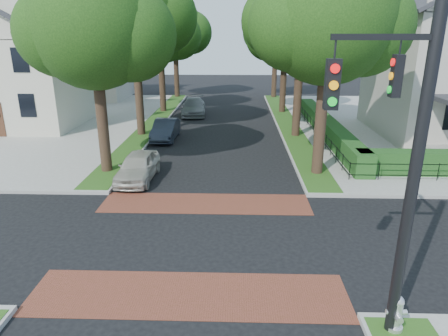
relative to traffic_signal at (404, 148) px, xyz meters
The scene contains 22 objects.
ground 8.09m from the traffic_signal, 137.91° to the left, with size 120.00×120.00×0.00m, color black.
crosswalk_far 10.20m from the traffic_signal, 122.69° to the left, with size 9.00×2.20×0.01m, color brown.
crosswalk_near 6.89m from the traffic_signal, 166.05° to the left, with size 9.00×2.20×0.01m, color brown.
grass_strip_ne 23.95m from the traffic_signal, 88.75° to the left, with size 1.60×29.80×0.02m, color #244C15.
grass_strip_nw 26.06m from the traffic_signal, 113.63° to the left, with size 1.60×29.80×0.02m, color #244C15.
tree_right_near 12.03m from the traffic_signal, 86.47° to the left, with size 7.75×6.67×10.66m.
tree_right_mid 19.95m from the traffic_signal, 87.89° to the left, with size 8.25×7.09×11.22m.
tree_right_far 28.73m from the traffic_signal, 88.57° to the left, with size 7.25×6.23×9.74m.
tree_right_back 37.74m from the traffic_signal, 88.91° to the left, with size 7.50×6.45×10.20m.
tree_left_near 15.74m from the traffic_signal, 131.45° to the left, with size 7.50×6.45×10.20m.
tree_left_mid 22.48m from the traffic_signal, 117.60° to the left, with size 8.00×6.88×11.48m.
tree_left_far 30.52m from the traffic_signal, 109.77° to the left, with size 7.00×6.02×9.86m.
tree_left_back 39.12m from the traffic_signal, 105.27° to the left, with size 7.75×6.66×10.44m.
hedge_main_road 20.01m from the traffic_signal, 81.75° to the left, with size 1.00×18.00×1.20m, color #184719.
fence_main_road 19.95m from the traffic_signal, 84.08° to the left, with size 0.06×18.00×0.90m, color black, non-canonical shape.
house_left_near 30.29m from the traffic_signal, 132.28° to the left, with size 10.00×9.00×10.14m.
house_left_far 41.72m from the traffic_signal, 119.24° to the left, with size 10.00×9.00×10.14m.
traffic_signal is the anchor object (origin of this frame).
parked_car_front 14.06m from the traffic_signal, 129.03° to the left, with size 1.65×4.11×1.40m, color #B8B3A5.
parked_car_middle 20.81m from the traffic_signal, 114.56° to the left, with size 1.47×4.21×1.39m, color #1E242E.
parked_car_rear 28.69m from the traffic_signal, 105.18° to the left, with size 2.06×5.08×1.47m, color slate.
fire_hydrant 4.10m from the traffic_signal, 31.82° to the right, with size 0.53×0.55×0.99m.
Camera 1 is at (1.30, -12.71, 7.02)m, focal length 32.00 mm.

